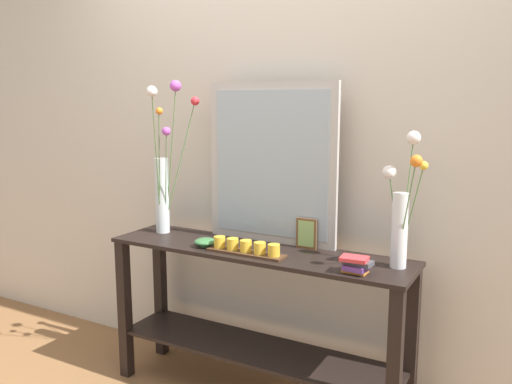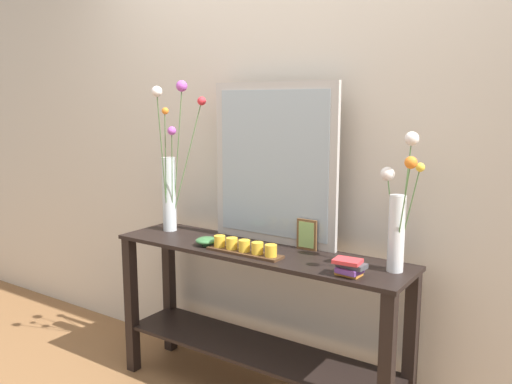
{
  "view_description": "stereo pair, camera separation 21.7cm",
  "coord_description": "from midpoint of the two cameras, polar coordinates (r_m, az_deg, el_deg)",
  "views": [
    {
      "loc": [
        1.21,
        -2.18,
        1.49
      ],
      "look_at": [
        0.0,
        0.0,
        1.07
      ],
      "focal_mm": 36.93,
      "sensor_mm": 36.0,
      "label": 1
    },
    {
      "loc": [
        1.39,
        -2.06,
        1.49
      ],
      "look_at": [
        0.0,
        0.0,
        1.07
      ],
      "focal_mm": 36.93,
      "sensor_mm": 36.0,
      "label": 2
    }
  ],
  "objects": [
    {
      "name": "candle_tray",
      "position": [
        2.5,
        -3.6,
        -6.13
      ],
      "size": [
        0.39,
        0.09,
        0.07
      ],
      "color": "#472D1C",
      "rests_on": "console_table"
    },
    {
      "name": "picture_frame_small",
      "position": [
        2.58,
        3.07,
        -4.54
      ],
      "size": [
        0.11,
        0.01,
        0.15
      ],
      "color": "brown",
      "rests_on": "console_table"
    },
    {
      "name": "wall_back",
      "position": [
        2.76,
        0.88,
        6.71
      ],
      "size": [
        6.4,
        0.08,
        2.7
      ],
      "primitive_type": "cube",
      "color": "beige",
      "rests_on": "ground"
    },
    {
      "name": "vase_right",
      "position": [
        2.3,
        12.89,
        -2.04
      ],
      "size": [
        0.21,
        0.2,
        0.59
      ],
      "color": "silver",
      "rests_on": "console_table"
    },
    {
      "name": "decorative_bowl",
      "position": [
        2.64,
        -7.87,
        -5.4
      ],
      "size": [
        0.11,
        0.11,
        0.04
      ],
      "color": "#38703D",
      "rests_on": "console_table"
    },
    {
      "name": "mirror_leaning",
      "position": [
        2.64,
        -0.63,
        3.08
      ],
      "size": [
        0.7,
        0.03,
        0.81
      ],
      "color": "#B7B2AD",
      "rests_on": "console_table"
    },
    {
      "name": "tall_vase_left",
      "position": [
        2.9,
        -12.09,
        1.68
      ],
      "size": [
        0.22,
        0.31,
        0.82
      ],
      "color": "silver",
      "rests_on": "console_table"
    },
    {
      "name": "book_stack",
      "position": [
        2.24,
        8.05,
        -7.81
      ],
      "size": [
        0.13,
        0.1,
        0.07
      ],
      "color": "orange",
      "rests_on": "console_table"
    },
    {
      "name": "console_table",
      "position": [
        2.68,
        -2.37,
        -12.16
      ],
      "size": [
        1.54,
        0.38,
        0.79
      ],
      "color": "black",
      "rests_on": "ground"
    }
  ]
}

